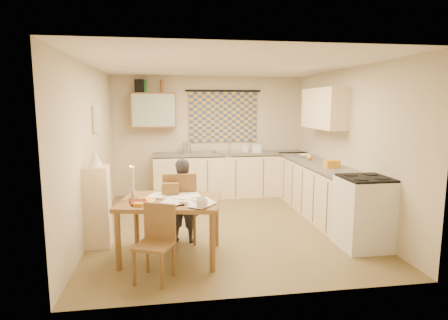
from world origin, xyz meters
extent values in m
cube|color=brown|center=(0.00, 0.00, -0.01)|extent=(4.00, 4.50, 0.02)
cube|color=white|center=(0.00, 0.00, 2.51)|extent=(4.00, 4.50, 0.02)
cube|color=beige|center=(0.00, 2.26, 1.25)|extent=(4.00, 0.02, 2.50)
cube|color=beige|center=(0.00, -2.26, 1.25)|extent=(4.00, 0.02, 2.50)
cube|color=beige|center=(-2.01, 0.00, 1.25)|extent=(0.02, 4.50, 2.50)
cube|color=beige|center=(2.01, 0.00, 1.25)|extent=(0.02, 4.50, 2.50)
cube|color=navy|center=(0.30, 2.22, 1.65)|extent=(1.45, 0.03, 1.05)
cylinder|color=black|center=(0.30, 2.20, 2.20)|extent=(1.60, 0.04, 0.04)
cube|color=brown|center=(-1.15, 2.08, 1.80)|extent=(0.90, 0.34, 0.70)
cube|color=#99B2A5|center=(-1.15, 1.91, 1.80)|extent=(0.84, 0.02, 0.64)
cube|color=beige|center=(1.83, 0.55, 1.85)|extent=(0.34, 1.30, 0.70)
cube|color=beige|center=(-1.97, 0.40, 1.70)|extent=(0.04, 0.50, 0.40)
cube|color=white|center=(-1.95, 0.40, 1.70)|extent=(0.01, 0.42, 0.32)
cube|color=beige|center=(0.47, 1.95, 0.43)|extent=(3.30, 0.60, 0.86)
cube|color=#52504E|center=(0.47, 1.95, 0.90)|extent=(3.30, 0.62, 0.04)
cube|color=beige|center=(1.70, 0.35, 0.43)|extent=(0.60, 2.95, 0.86)
cube|color=#52504E|center=(1.70, 0.35, 0.90)|extent=(0.62, 2.95, 0.04)
cube|color=white|center=(1.70, -1.18, 0.47)|extent=(0.63, 0.63, 0.94)
cube|color=black|center=(1.70, -1.18, 0.96)|extent=(0.60, 0.60, 0.03)
cube|color=silver|center=(0.43, 1.95, 0.88)|extent=(0.67, 0.61, 0.10)
cylinder|color=silver|center=(0.43, 2.13, 1.06)|extent=(0.04, 0.04, 0.28)
cube|color=silver|center=(-0.10, 1.95, 0.95)|extent=(0.43, 0.40, 0.06)
cylinder|color=silver|center=(-0.50, 1.95, 1.04)|extent=(0.21, 0.21, 0.24)
cylinder|color=white|center=(0.99, 1.95, 1.00)|extent=(0.32, 0.32, 0.16)
imported|color=white|center=(0.74, 2.00, 1.02)|extent=(0.16, 0.16, 0.21)
imported|color=white|center=(1.70, 1.08, 0.95)|extent=(0.38, 0.38, 0.05)
cube|color=orange|center=(1.70, -0.14, 0.98)|extent=(0.22, 0.16, 0.12)
sphere|color=orange|center=(1.65, 0.68, 0.97)|extent=(0.10, 0.10, 0.10)
cube|color=black|center=(-1.40, 2.08, 2.28)|extent=(0.21, 0.24, 0.26)
cylinder|color=#195926|center=(-1.31, 2.08, 2.28)|extent=(0.09, 0.09, 0.26)
cylinder|color=brown|center=(-0.98, 2.08, 2.28)|extent=(0.09, 0.09, 0.26)
cube|color=brown|center=(-0.87, -1.12, 0.72)|extent=(1.37, 1.13, 0.05)
cube|color=brown|center=(-0.73, -0.56, 0.49)|extent=(0.48, 0.48, 0.04)
cube|color=brown|center=(-0.74, -0.76, 0.76)|extent=(0.46, 0.07, 0.50)
cube|color=brown|center=(-1.06, -1.74, 0.40)|extent=(0.49, 0.49, 0.04)
cube|color=brown|center=(-0.99, -1.58, 0.63)|extent=(0.36, 0.18, 0.41)
imported|color=black|center=(-0.70, -0.61, 0.60)|extent=(0.58, 0.50, 1.19)
cube|color=beige|center=(-1.84, -0.60, 0.55)|extent=(0.32, 0.30, 1.11)
cone|color=beige|center=(-1.84, -0.60, 1.22)|extent=(0.20, 0.20, 0.22)
cube|color=brown|center=(-0.86, -0.89, 0.83)|extent=(0.22, 0.10, 0.16)
imported|color=white|center=(-0.51, -1.56, 0.80)|extent=(0.14, 0.14, 0.11)
imported|color=maroon|center=(-1.34, -1.26, 0.76)|extent=(0.31, 0.35, 0.03)
imported|color=orange|center=(-1.25, -1.12, 0.76)|extent=(0.35, 0.37, 0.02)
cube|color=orange|center=(-1.24, -1.37, 0.77)|extent=(0.14, 0.12, 0.04)
cube|color=black|center=(-0.77, -1.41, 0.76)|extent=(0.13, 0.05, 0.02)
cylinder|color=silver|center=(-1.33, -1.00, 0.84)|extent=(0.08, 0.08, 0.18)
cylinder|color=white|center=(-1.32, -0.97, 1.04)|extent=(0.03, 0.03, 0.22)
sphere|color=#FFCC66|center=(-1.35, -0.99, 1.16)|extent=(0.02, 0.02, 0.02)
cube|color=white|center=(-0.85, -1.18, 0.75)|extent=(0.30, 0.35, 0.00)
cube|color=white|center=(-0.97, -0.92, 0.75)|extent=(0.29, 0.35, 0.00)
cube|color=white|center=(-0.68, -1.12, 0.75)|extent=(0.34, 0.36, 0.00)
cube|color=white|center=(-0.56, -1.37, 0.76)|extent=(0.24, 0.32, 0.00)
cube|color=white|center=(-0.74, -0.95, 0.76)|extent=(0.26, 0.33, 0.00)
cube|color=white|center=(-0.59, -0.95, 0.76)|extent=(0.24, 0.32, 0.00)
cube|color=white|center=(-1.17, -1.19, 0.76)|extent=(0.26, 0.33, 0.00)
cube|color=white|center=(-0.66, -1.04, 0.76)|extent=(0.31, 0.35, 0.00)
cube|color=white|center=(-0.51, -1.48, 0.76)|extent=(0.35, 0.36, 0.00)
cube|color=white|center=(-1.02, -0.92, 0.77)|extent=(0.30, 0.35, 0.00)
cube|color=white|center=(-0.46, -1.31, 0.77)|extent=(0.30, 0.35, 0.00)
cube|color=white|center=(-0.91, -1.44, 0.77)|extent=(0.35, 0.36, 0.00)
camera|label=1|loc=(-0.89, -5.70, 1.93)|focal=30.00mm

